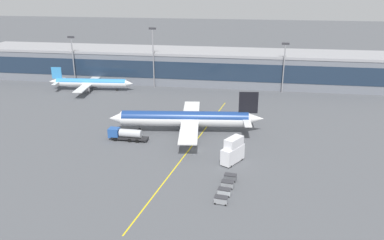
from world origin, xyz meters
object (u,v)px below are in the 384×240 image
Objects in this scene: baggage_cart_3 at (230,177)px; commuter_jet_far at (91,83)px; baggage_cart_0 at (221,200)px; baggage_cart_2 at (227,184)px; fuel_tanker at (126,134)px; baggage_cart_1 at (224,192)px; main_airliner at (186,119)px; catering_lift at (233,151)px.

commuter_jet_far is at bearing 132.03° from baggage_cart_3.
baggage_cart_2 is (0.82, 6.35, 0.00)m from baggage_cart_0.
fuel_tanker reaches higher than baggage_cart_1.
commuter_jet_far is at bearing 129.01° from baggage_cart_1.
baggage_cart_2 is (0.41, 3.17, 0.00)m from baggage_cart_1.
main_airliner reaches higher than baggage_cart_3.
fuel_tanker reaches higher than baggage_cart_0.
baggage_cart_3 is at bearing -89.95° from catering_lift.
catering_lift is at bearing 90.05° from baggage_cart_3.
baggage_cart_0 is at bearing -44.59° from fuel_tanker.
baggage_cart_0 is (13.14, -36.38, -3.28)m from main_airliner.
baggage_cart_0 is at bearing -97.32° from baggage_cart_1.
catering_lift is at bearing 88.13° from baggage_cart_2.
baggage_cart_3 is at bearing -61.88° from main_airliner.
baggage_cart_0 is (-1.21, -18.58, -2.28)m from catering_lift.
commuter_jet_far is at bearing 127.61° from baggage_cart_0.
catering_lift reaches higher than baggage_cart_1.
main_airliner reaches higher than baggage_cart_1.
fuel_tanker reaches higher than baggage_cart_3.
baggage_cart_1 is (0.41, 3.17, 0.00)m from baggage_cart_0.
baggage_cart_1 is (28.77, -24.79, -0.96)m from fuel_tanker.
baggage_cart_1 is at bearing -40.75° from fuel_tanker.
baggage_cart_2 is at bearing 82.68° from baggage_cart_1.
baggage_cart_1 is 3.20m from baggage_cart_2.
baggage_cart_0 is 1.00× the size of baggage_cart_2.
commuter_jet_far reaches higher than baggage_cart_1.
baggage_cart_3 is (0.41, 3.17, 0.00)m from baggage_cart_2.
baggage_cart_1 is 92.09m from commuter_jet_far.
baggage_cart_2 is 0.08× the size of commuter_jet_far.
main_airliner is 17.56m from fuel_tanker.
commuter_jet_far is (-58.76, 56.13, 0.07)m from catering_lift.
baggage_cart_0 is at bearing -52.39° from commuter_jet_far.
main_airliner is 15.64× the size of baggage_cart_2.
baggage_cart_2 is at bearing -97.32° from baggage_cart_3.
baggage_cart_3 is at bearing -31.94° from fuel_tanker.
baggage_cart_0 is 3.20m from baggage_cart_1.
baggage_cart_2 is (-0.40, -12.23, -2.28)m from catering_lift.
baggage_cart_0 is at bearing -70.15° from main_airliner.
baggage_cart_2 is at bearing -49.51° from commuter_jet_far.
fuel_tanker reaches higher than baggage_cart_2.
baggage_cart_1 and baggage_cart_2 have the same top height.
catering_lift is 2.53× the size of baggage_cart_3.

